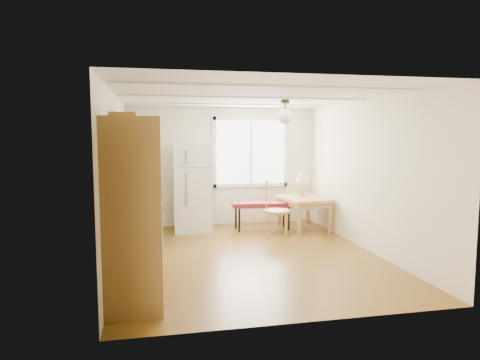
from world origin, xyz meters
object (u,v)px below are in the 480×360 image
object	(u,v)px
refrigerator	(194,187)
bench	(262,205)
chair	(271,204)
dining_table	(304,202)

from	to	relation	value
refrigerator	bench	size ratio (longest dim) A/B	1.40
refrigerator	chair	world-z (taller)	refrigerator
dining_table	chair	size ratio (longest dim) A/B	1.05
refrigerator	dining_table	size ratio (longest dim) A/B	1.53
refrigerator	chair	xyz separation A→B (m)	(1.36, -0.84, -0.25)
dining_table	chair	xyz separation A→B (m)	(-0.82, -0.48, 0.07)
chair	dining_table	bearing A→B (deg)	45.95
dining_table	refrigerator	bearing A→B (deg)	164.44
bench	chair	world-z (taller)	chair
bench	dining_table	size ratio (longest dim) A/B	1.09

